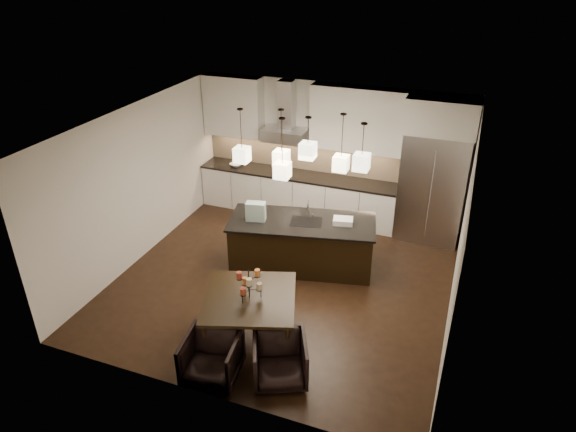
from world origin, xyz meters
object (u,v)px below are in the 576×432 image
at_px(refrigerator, 432,187).
at_px(armchair_left, 212,358).
at_px(armchair_right, 280,360).
at_px(dining_table, 250,318).
at_px(island_body, 302,244).

height_order(refrigerator, armchair_left, refrigerator).
xyz_separation_m(armchair_left, armchair_right, (0.85, 0.29, -0.01)).
height_order(dining_table, armchair_left, dining_table).
bearing_deg(island_body, armchair_left, -106.37).
height_order(island_body, armchair_right, island_body).
xyz_separation_m(refrigerator, armchair_left, (-2.18, -4.83, -0.74)).
height_order(refrigerator, island_body, refrigerator).
distance_m(island_body, dining_table, 2.13).
bearing_deg(armchair_left, armchair_right, 10.40).
relative_size(dining_table, armchair_right, 1.78).
distance_m(dining_table, armchair_right, 0.90).
bearing_deg(armchair_left, dining_table, 70.64).
distance_m(armchair_left, armchair_right, 0.90).
xyz_separation_m(dining_table, armchair_right, (0.68, -0.58, -0.06)).
height_order(island_body, armchair_left, island_body).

